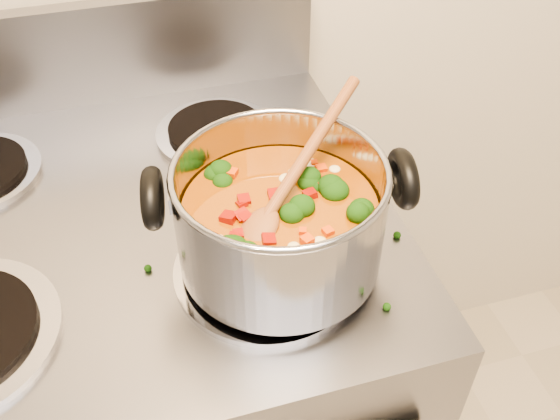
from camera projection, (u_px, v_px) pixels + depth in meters
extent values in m
cube|color=gray|center=(157.00, 405.00, 1.12)|extent=(0.73, 0.63, 0.92)
cube|color=gray|center=(83.00, 56.00, 0.96)|extent=(0.73, 0.03, 0.16)
cylinder|color=#A5A5AD|center=(267.00, 269.00, 0.74)|extent=(0.22, 0.22, 0.01)
cylinder|color=black|center=(267.00, 265.00, 0.73)|extent=(0.17, 0.17, 0.01)
cylinder|color=#A5A5AD|center=(217.00, 133.00, 0.94)|extent=(0.18, 0.18, 0.01)
cylinder|color=black|center=(216.00, 129.00, 0.94)|extent=(0.14, 0.14, 0.01)
cylinder|color=#96969D|center=(280.00, 216.00, 0.69)|extent=(0.23, 0.23, 0.13)
torus|color=#96969D|center=(280.00, 172.00, 0.65)|extent=(0.24, 0.24, 0.01)
cylinder|color=#93510D|center=(280.00, 231.00, 0.71)|extent=(0.22, 0.22, 0.08)
torus|color=black|center=(153.00, 198.00, 0.65)|extent=(0.03, 0.08, 0.08)
torus|color=black|center=(403.00, 178.00, 0.68)|extent=(0.03, 0.08, 0.08)
ellipsoid|color=black|center=(233.00, 259.00, 0.62)|extent=(0.04, 0.04, 0.03)
ellipsoid|color=black|center=(294.00, 246.00, 0.64)|extent=(0.04, 0.04, 0.03)
ellipsoid|color=black|center=(244.00, 202.00, 0.69)|extent=(0.04, 0.04, 0.03)
ellipsoid|color=black|center=(220.00, 212.00, 0.68)|extent=(0.04, 0.04, 0.03)
ellipsoid|color=black|center=(264.00, 193.00, 0.70)|extent=(0.04, 0.04, 0.03)
ellipsoid|color=black|center=(252.00, 163.00, 0.74)|extent=(0.04, 0.04, 0.03)
ellipsoid|color=black|center=(332.00, 245.00, 0.64)|extent=(0.04, 0.04, 0.03)
ellipsoid|color=#9A2105|center=(335.00, 253.00, 0.63)|extent=(0.01, 0.01, 0.01)
ellipsoid|color=#9A2105|center=(222.00, 179.00, 0.72)|extent=(0.01, 0.01, 0.01)
ellipsoid|color=#9A2105|center=(250.00, 193.00, 0.70)|extent=(0.01, 0.01, 0.01)
ellipsoid|color=#9A2105|center=(276.00, 172.00, 0.73)|extent=(0.01, 0.01, 0.01)
ellipsoid|color=#9A2105|center=(305.00, 198.00, 0.69)|extent=(0.01, 0.01, 0.01)
ellipsoid|color=#9A2105|center=(274.00, 196.00, 0.70)|extent=(0.01, 0.01, 0.01)
ellipsoid|color=#9A2105|center=(339.00, 242.00, 0.64)|extent=(0.01, 0.01, 0.01)
ellipsoid|color=#9A2105|center=(262.00, 238.00, 0.65)|extent=(0.01, 0.01, 0.01)
ellipsoid|color=#9A2105|center=(324.00, 241.00, 0.64)|extent=(0.01, 0.01, 0.01)
ellipsoid|color=#9A2105|center=(326.00, 214.00, 0.67)|extent=(0.01, 0.01, 0.01)
ellipsoid|color=#9A2105|center=(207.00, 203.00, 0.69)|extent=(0.01, 0.01, 0.01)
ellipsoid|color=#9A2105|center=(367.00, 216.00, 0.67)|extent=(0.01, 0.01, 0.01)
ellipsoid|color=#9A2105|center=(333.00, 214.00, 0.67)|extent=(0.01, 0.01, 0.01)
ellipsoid|color=#CD400B|center=(306.00, 160.00, 0.74)|extent=(0.01, 0.01, 0.01)
ellipsoid|color=#CD400B|center=(337.00, 246.00, 0.64)|extent=(0.01, 0.01, 0.01)
ellipsoid|color=#CD400B|center=(306.00, 221.00, 0.66)|extent=(0.01, 0.01, 0.01)
ellipsoid|color=#CD400B|center=(282.00, 261.00, 0.62)|extent=(0.01, 0.01, 0.01)
ellipsoid|color=#CD400B|center=(222.00, 234.00, 0.65)|extent=(0.01, 0.01, 0.01)
ellipsoid|color=#CD400B|center=(313.00, 245.00, 0.64)|extent=(0.01, 0.01, 0.01)
ellipsoid|color=#CD400B|center=(269.00, 202.00, 0.69)|extent=(0.01, 0.01, 0.01)
ellipsoid|color=#CD400B|center=(298.00, 228.00, 0.66)|extent=(0.01, 0.01, 0.01)
ellipsoid|color=beige|center=(253.00, 171.00, 0.73)|extent=(0.02, 0.02, 0.01)
ellipsoid|color=beige|center=(308.00, 167.00, 0.73)|extent=(0.02, 0.02, 0.01)
ellipsoid|color=beige|center=(270.00, 228.00, 0.66)|extent=(0.02, 0.02, 0.01)
ellipsoid|color=beige|center=(295.00, 162.00, 0.74)|extent=(0.02, 0.02, 0.01)
ellipsoid|color=beige|center=(277.00, 172.00, 0.73)|extent=(0.02, 0.02, 0.01)
ellipsoid|color=beige|center=(336.00, 206.00, 0.68)|extent=(0.02, 0.02, 0.01)
ellipsoid|color=beige|center=(307.00, 210.00, 0.68)|extent=(0.02, 0.02, 0.01)
ellipsoid|color=beige|center=(339.00, 174.00, 0.72)|extent=(0.02, 0.02, 0.01)
ellipsoid|color=beige|center=(243.00, 191.00, 0.70)|extent=(0.02, 0.02, 0.01)
ellipsoid|color=brown|center=(258.00, 231.00, 0.66)|extent=(0.08, 0.07, 0.04)
cylinder|color=brown|center=(309.00, 151.00, 0.70)|extent=(0.17, 0.16, 0.09)
ellipsoid|color=black|center=(392.00, 227.00, 0.79)|extent=(0.01, 0.01, 0.01)
ellipsoid|color=black|center=(153.00, 269.00, 0.74)|extent=(0.01, 0.01, 0.01)
ellipsoid|color=black|center=(235.00, 193.00, 0.84)|extent=(0.01, 0.01, 0.01)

